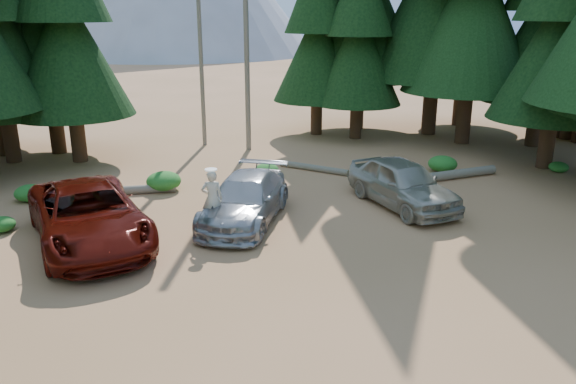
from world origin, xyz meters
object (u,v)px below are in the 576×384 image
Objects in this scene: frisbee_player at (212,198)px; red_pickup at (88,215)px; log_left at (113,191)px; log_mid at (313,168)px; silver_minivan_center at (245,200)px; log_right at (436,177)px; silver_minivan_right at (403,183)px.

red_pickup is at bearing 7.97° from frisbee_player.
frisbee_player reaches higher than red_pickup.
log_mid is at bearing 12.71° from log_left.
log_right is at bearing 44.11° from silver_minivan_center.
red_pickup is at bearing 175.04° from silver_minivan_right.
red_pickup reaches higher than silver_minivan_center.
silver_minivan_right is 6.65m from frisbee_player.
frisbee_player is at bearing -167.58° from log_right.
log_mid is at bearing 140.07° from log_right.
silver_minivan_center is 8.46m from log_right.
silver_minivan_right reaches higher than log_right.
silver_minivan_right is 5.32m from log_mid.
silver_minivan_right is (10.01, 1.18, -0.03)m from red_pickup.
log_left is at bearing -125.68° from log_mid.
silver_minivan_center is 6.46m from log_mid.
red_pickup is 1.08× the size of log_right.
silver_minivan_center is at bearing -130.20° from frisbee_player.
log_right is at bearing -147.82° from frisbee_player.
log_right is at bearing 12.75° from log_mid.
log_right is at bearing -2.92° from log_left.
log_right is (12.53, 3.67, -0.66)m from red_pickup.
log_mid is at bearing 80.14° from silver_minivan_center.
red_pickup is 1.28× the size of silver_minivan_right.
silver_minivan_right is 2.72× the size of frisbee_player.
log_right is (4.33, -2.47, 0.05)m from log_mid.
red_pickup reaches higher than silver_minivan_right.
red_pickup is at bearing -92.68° from log_left.
log_left is (-9.74, 3.29, -0.65)m from silver_minivan_right.
log_left is at bearing 166.02° from log_right.
silver_minivan_right is at bearing -27.44° from log_mid.
log_right reaches higher than log_mid.
silver_minivan_center is 0.88× the size of log_right.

